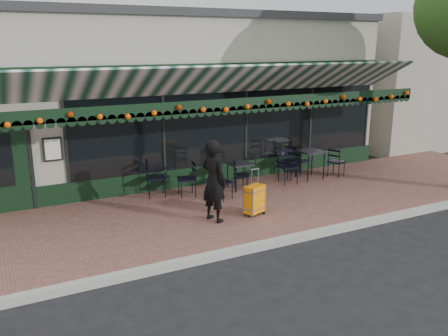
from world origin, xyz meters
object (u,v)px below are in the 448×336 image
chair_b_left (187,179)px  chair_solo (156,178)px  chair_a_front (288,167)px  chair_a_left (287,162)px  woman (214,181)px  cafe_table_a (311,153)px  suitcase (255,200)px  cafe_table_b (240,166)px  chair_a_right (300,161)px  chair_b_right (241,175)px  chair_b_front (222,183)px  chair_a_extra (337,162)px

chair_b_left → chair_solo: 0.76m
chair_a_front → chair_a_left: bearing=67.3°
woman → cafe_table_a: 4.23m
suitcase → cafe_table_b: bearing=49.0°
woman → chair_a_front: 3.44m
chair_a_right → chair_solo: (-4.37, -0.01, 0.06)m
chair_a_left → chair_a_front: chair_a_front is taller
chair_b_right → chair_b_front: size_ratio=0.93×
woman → chair_a_right: woman is taller
chair_a_front → suitcase: bearing=-133.3°
chair_a_left → chair_b_front: bearing=-89.5°
suitcase → chair_a_left: bearing=21.4°
suitcase → chair_a_extra: (3.72, 1.68, 0.06)m
chair_a_left → chair_solo: 3.86m
woman → chair_solo: (-0.55, 2.15, -0.41)m
suitcase → chair_a_front: (2.07, 1.70, 0.10)m
chair_a_left → chair_a_front: 0.58m
chair_b_left → chair_b_right: size_ratio=1.12×
suitcase → chair_b_front: size_ratio=1.26×
suitcase → cafe_table_b: suitcase is taller
cafe_table_b → chair_a_right: chair_a_right is taller
suitcase → cafe_table_a: suitcase is taller
woman → chair_b_right: bearing=-62.5°
cafe_table_b → chair_b_right: chair_b_right is taller
woman → chair_b_left: bearing=-23.4°
cafe_table_b → chair_b_right: size_ratio=0.90×
chair_b_right → cafe_table_a: bearing=-65.6°
cafe_table_b → chair_a_extra: 3.08m
chair_a_front → chair_a_extra: 1.65m
woman → chair_b_left: 1.90m
chair_a_extra → chair_b_front: bearing=72.2°
chair_a_left → chair_a_extra: 1.46m
chair_a_right → chair_b_front: bearing=94.7°
suitcase → cafe_table_a: size_ratio=1.32×
woman → suitcase: 1.09m
chair_b_left → woman: bearing=5.7°
chair_a_front → woman: bearing=-144.7°
chair_a_extra → chair_solo: bearing=60.4°
woman → chair_b_left: size_ratio=2.05×
cafe_table_a → chair_a_right: bearing=94.4°
chair_a_extra → suitcase: bearing=90.9°
cafe_table_a → chair_b_left: size_ratio=0.92×
woman → cafe_table_b: woman is taller
chair_b_left → chair_b_front: (0.67, -0.64, -0.02)m
chair_a_right → chair_a_left: bearing=83.0°
woman → chair_b_right: (1.59, 1.67, -0.50)m
chair_a_extra → chair_b_right: size_ratio=1.07×
chair_solo → chair_b_front: bearing=-112.4°
chair_a_right → chair_a_extra: bearing=-137.3°
cafe_table_b → chair_a_left: chair_a_left is taller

